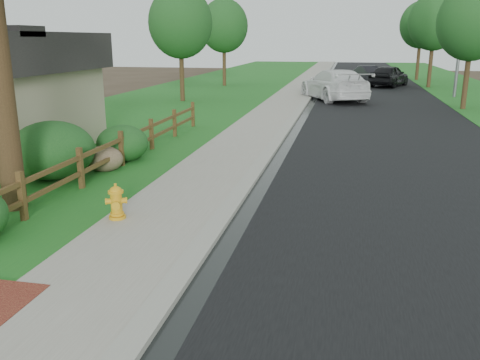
% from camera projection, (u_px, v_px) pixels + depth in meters
% --- Properties ---
extents(ground, '(120.00, 120.00, 0.00)m').
position_uv_depth(ground, '(132.00, 308.00, 7.24)').
color(ground, '#3C3021').
extents(road, '(8.00, 90.00, 0.02)m').
position_uv_depth(road, '(371.00, 88.00, 39.32)').
color(road, black).
rests_on(road, ground).
extents(curb, '(0.40, 90.00, 0.12)m').
position_uv_depth(curb, '(316.00, 86.00, 40.14)').
color(curb, gray).
rests_on(curb, ground).
extents(wet_gutter, '(0.50, 90.00, 0.00)m').
position_uv_depth(wet_gutter, '(321.00, 87.00, 40.08)').
color(wet_gutter, black).
rests_on(wet_gutter, road).
extents(sidewalk, '(2.20, 90.00, 0.10)m').
position_uv_depth(sidewalk, '(300.00, 86.00, 40.40)').
color(sidewalk, gray).
rests_on(sidewalk, ground).
extents(grass_strip, '(1.60, 90.00, 0.06)m').
position_uv_depth(grass_strip, '(276.00, 86.00, 40.78)').
color(grass_strip, '#1B6021').
rests_on(grass_strip, ground).
extents(lawn_near, '(9.00, 90.00, 0.04)m').
position_uv_depth(lawn_near, '(214.00, 85.00, 41.81)').
color(lawn_near, '#1B6021').
rests_on(lawn_near, ground).
extents(verge_far, '(6.00, 90.00, 0.04)m').
position_uv_depth(verge_far, '(466.00, 90.00, 37.95)').
color(verge_far, '#1B6021').
rests_on(verge_far, ground).
extents(ranch_fence, '(0.12, 16.92, 1.10)m').
position_uv_depth(ranch_fence, '(103.00, 156.00, 13.82)').
color(ranch_fence, '#443016').
rests_on(ranch_fence, ground).
extents(fire_hydrant, '(0.49, 0.40, 0.75)m').
position_uv_depth(fire_hydrant, '(116.00, 202.00, 10.45)').
color(fire_hydrant, '#F0A21C').
rests_on(fire_hydrant, sidewalk).
extents(white_suv, '(5.00, 6.98, 1.88)m').
position_uv_depth(white_suv, '(334.00, 85.00, 31.40)').
color(white_suv, white).
rests_on(white_suv, road).
extents(dark_car_mid, '(3.73, 5.35, 1.69)m').
position_uv_depth(dark_car_mid, '(389.00, 76.00, 40.40)').
color(dark_car_mid, black).
rests_on(dark_car_mid, road).
extents(dark_car_far, '(2.83, 4.36, 1.36)m').
position_uv_depth(dark_car_far, '(369.00, 74.00, 45.11)').
color(dark_car_far, black).
rests_on(dark_car_far, road).
extents(streetlight, '(2.33, 0.55, 10.08)m').
position_uv_depth(streetlight, '(461.00, 5.00, 31.53)').
color(streetlight, slate).
rests_on(streetlight, ground).
extents(boulder, '(1.33, 1.15, 0.75)m').
position_uv_depth(boulder, '(104.00, 159.00, 14.58)').
color(boulder, brown).
rests_on(boulder, ground).
extents(shrub_b, '(2.74, 2.74, 1.58)m').
position_uv_depth(shrub_b, '(52.00, 150.00, 13.71)').
color(shrub_b, '#1A491C').
rests_on(shrub_b, ground).
extents(shrub_c, '(2.07, 2.07, 1.14)m').
position_uv_depth(shrub_c, '(122.00, 143.00, 15.71)').
color(shrub_c, '#1A491C').
rests_on(shrub_c, ground).
extents(tree_near_left, '(3.77, 3.77, 6.68)m').
position_uv_depth(tree_near_left, '(180.00, 23.00, 29.78)').
color(tree_near_left, '#392817').
rests_on(tree_near_left, ground).
extents(tree_near_right, '(3.63, 3.63, 6.54)m').
position_uv_depth(tree_near_right, '(473.00, 22.00, 26.28)').
color(tree_near_right, '#392817').
rests_on(tree_near_right, ground).
extents(tree_mid_left, '(3.78, 3.78, 6.76)m').
position_uv_depth(tree_mid_left, '(224.00, 26.00, 39.90)').
color(tree_mid_left, '#392817').
rests_on(tree_mid_left, ground).
extents(tree_mid_right, '(3.91, 3.91, 7.10)m').
position_uv_depth(tree_mid_right, '(435.00, 22.00, 38.39)').
color(tree_mid_right, '#392817').
rests_on(tree_mid_right, ground).
extents(tree_far_right, '(3.80, 3.80, 7.00)m').
position_uv_depth(tree_far_right, '(421.00, 25.00, 45.58)').
color(tree_far_right, '#392817').
rests_on(tree_far_right, ground).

